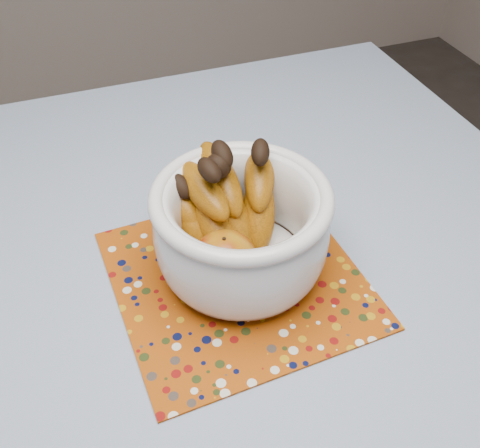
# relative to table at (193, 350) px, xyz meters

# --- Properties ---
(table) EXTENTS (1.20, 1.20, 0.75)m
(table) POSITION_rel_table_xyz_m (0.00, 0.00, 0.00)
(table) COLOR brown
(table) RESTS_ON ground
(tablecloth) EXTENTS (1.32, 1.32, 0.01)m
(tablecloth) POSITION_rel_table_xyz_m (0.00, 0.00, 0.08)
(tablecloth) COLOR slate
(tablecloth) RESTS_ON table
(placemat) EXTENTS (0.36, 0.36, 0.00)m
(placemat) POSITION_rel_table_xyz_m (0.08, 0.04, 0.09)
(placemat) COLOR #913B07
(placemat) RESTS_ON tablecloth
(fruit_bowl) EXTENTS (0.25, 0.26, 0.19)m
(fruit_bowl) POSITION_rel_table_xyz_m (0.09, 0.06, 0.18)
(fruit_bowl) COLOR silver
(fruit_bowl) RESTS_ON placemat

